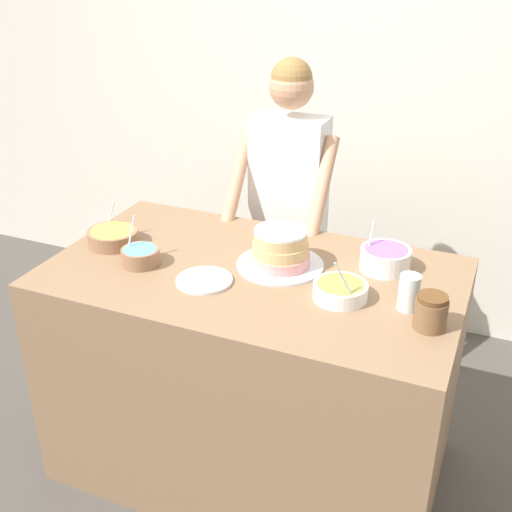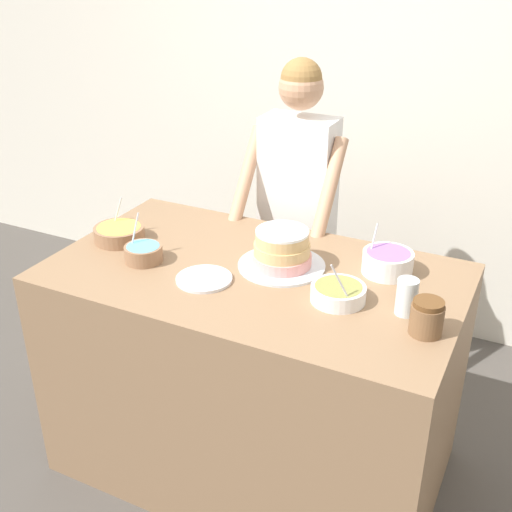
# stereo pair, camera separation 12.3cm
# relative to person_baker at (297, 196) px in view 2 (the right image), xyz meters

# --- Properties ---
(wall_back) EXTENTS (10.00, 0.05, 2.60)m
(wall_back) POSITION_rel_person_baker_xyz_m (0.10, 0.80, 0.29)
(wall_back) COLOR silver
(wall_back) RESTS_ON ground_plane
(counter) EXTENTS (1.56, 0.90, 0.95)m
(counter) POSITION_rel_person_baker_xyz_m (0.10, -0.65, -0.53)
(counter) COLOR #8C6B4C
(counter) RESTS_ON ground_plane
(person_baker) EXTENTS (0.46, 0.44, 1.63)m
(person_baker) POSITION_rel_person_baker_xyz_m (0.00, 0.00, 0.00)
(person_baker) COLOR #2D2D38
(person_baker) RESTS_ON ground_plane
(cake) EXTENTS (0.34, 0.34, 0.15)m
(cake) POSITION_rel_person_baker_xyz_m (0.18, -0.57, 0.01)
(cake) COLOR silver
(cake) RESTS_ON counter
(frosting_bowl_yellow) EXTENTS (0.21, 0.21, 0.16)m
(frosting_bowl_yellow) POSITION_rel_person_baker_xyz_m (-0.52, -0.65, -0.02)
(frosting_bowl_yellow) COLOR #936B4C
(frosting_bowl_yellow) RESTS_ON counter
(frosting_bowl_purple) EXTENTS (0.19, 0.19, 0.17)m
(frosting_bowl_purple) POSITION_rel_person_baker_xyz_m (0.56, -0.44, -0.01)
(frosting_bowl_purple) COLOR white
(frosting_bowl_purple) RESTS_ON counter
(frosting_bowl_blue) EXTENTS (0.15, 0.15, 0.18)m
(frosting_bowl_blue) POSITION_rel_person_baker_xyz_m (-0.32, -0.77, -0.02)
(frosting_bowl_blue) COLOR #936B4C
(frosting_bowl_blue) RESTS_ON counter
(frosting_bowl_olive) EXTENTS (0.19, 0.19, 0.18)m
(frosting_bowl_olive) POSITION_rel_person_baker_xyz_m (0.46, -0.72, -0.03)
(frosting_bowl_olive) COLOR white
(frosting_bowl_olive) RESTS_ON counter
(drinking_glass) EXTENTS (0.07, 0.07, 0.13)m
(drinking_glass) POSITION_rel_person_baker_xyz_m (0.69, -0.70, 0.01)
(drinking_glass) COLOR silver
(drinking_glass) RESTS_ON counter
(ceramic_plate) EXTENTS (0.21, 0.21, 0.01)m
(ceramic_plate) POSITION_rel_person_baker_xyz_m (-0.03, -0.80, -0.05)
(ceramic_plate) COLOR silver
(ceramic_plate) RESTS_ON counter
(stoneware_jar) EXTENTS (0.11, 0.11, 0.12)m
(stoneware_jar) POSITION_rel_person_baker_xyz_m (0.78, -0.79, 0.00)
(stoneware_jar) COLOR brown
(stoneware_jar) RESTS_ON counter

